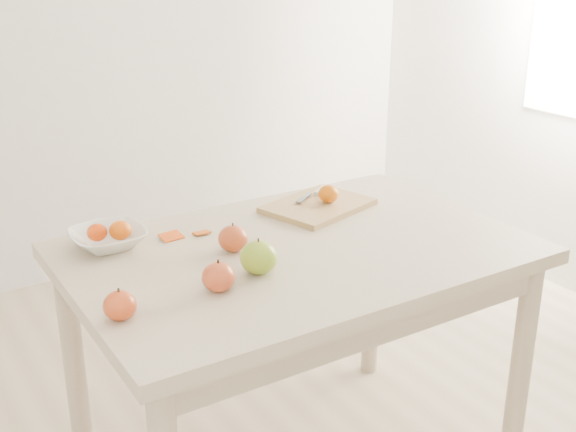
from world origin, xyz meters
TOP-DOWN VIEW (x-y plane):
  - table at (0.00, 0.00)m, footprint 1.20×0.80m
  - cutting_board at (0.21, 0.21)m, footprint 0.36×0.30m
  - board_tangerine at (0.24, 0.20)m, footprint 0.06×0.06m
  - fruit_bowl at (-0.43, 0.26)m, footprint 0.20×0.20m
  - bowl_tangerine_near at (-0.46, 0.27)m, footprint 0.05×0.05m
  - bowl_tangerine_far at (-0.40, 0.25)m, footprint 0.06×0.06m
  - orange_peel_a at (-0.27, 0.23)m, footprint 0.06×0.05m
  - orange_peel_b at (-0.18, 0.21)m, footprint 0.05×0.04m
  - paring_knife at (0.26, 0.28)m, footprint 0.16×0.09m
  - apple_green at (-0.17, -0.09)m, footprint 0.09×0.09m
  - apple_red_d at (-0.54, -0.14)m, footprint 0.07×0.07m
  - apple_red_c at (-0.30, -0.13)m, footprint 0.08×0.08m
  - apple_red_b at (-0.16, 0.06)m, footprint 0.08×0.08m

SIDE VIEW (x-z plane):
  - table at x=0.00m, z-range 0.28..1.03m
  - orange_peel_a at x=-0.27m, z-range 0.75..0.76m
  - orange_peel_b at x=-0.18m, z-range 0.75..0.76m
  - cutting_board at x=0.21m, z-range 0.75..0.77m
  - fruit_bowl at x=-0.43m, z-range 0.75..0.80m
  - paring_knife at x=0.26m, z-range 0.77..0.78m
  - apple_red_d at x=-0.54m, z-range 0.75..0.82m
  - apple_red_b at x=-0.16m, z-range 0.75..0.82m
  - apple_red_c at x=-0.30m, z-range 0.75..0.82m
  - apple_green at x=-0.17m, z-range 0.75..0.83m
  - bowl_tangerine_near at x=-0.46m, z-range 0.77..0.82m
  - board_tangerine at x=0.24m, z-range 0.77..0.82m
  - bowl_tangerine_far at x=-0.40m, z-range 0.77..0.82m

